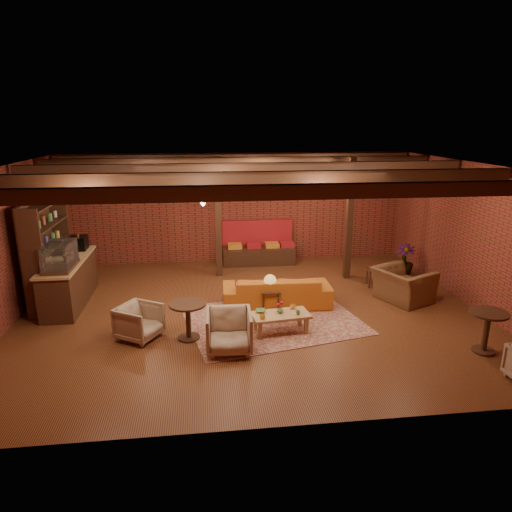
{
  "coord_description": "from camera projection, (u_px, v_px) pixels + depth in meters",
  "views": [
    {
      "loc": [
        -1.02,
        -9.3,
        4.07
      ],
      "look_at": [
        0.12,
        0.2,
        1.23
      ],
      "focal_mm": 32.0,
      "sensor_mm": 36.0,
      "label": 1
    }
  ],
  "objects": [
    {
      "name": "wall_right",
      "position": [
        472.0,
        235.0,
        10.24
      ],
      "size": [
        0.02,
        8.0,
        3.2
      ],
      "primitive_type": "cube",
      "color": "brown",
      "rests_on": "ground"
    },
    {
      "name": "banquette",
      "position": [
        258.0,
        247.0,
        13.43
      ],
      "size": [
        2.1,
        0.7,
        1.0
      ],
      "primitive_type": null,
      "color": "#A41B22",
      "rests_on": "ground"
    },
    {
      "name": "wall_left",
      "position": [
        3.0,
        250.0,
        9.1
      ],
      "size": [
        0.02,
        8.0,
        3.2
      ],
      "primitive_type": "cube",
      "color": "brown",
      "rests_on": "ground"
    },
    {
      "name": "coffee_table",
      "position": [
        280.0,
        316.0,
        9.07
      ],
      "size": [
        1.2,
        0.71,
        0.64
      ],
      "rotation": [
        0.0,
        0.0,
        0.13
      ],
      "color": "#9E7149",
      "rests_on": "floor"
    },
    {
      "name": "ceiling",
      "position": [
        251.0,
        166.0,
        9.22
      ],
      "size": [
        10.0,
        8.0,
        0.02
      ],
      "primitive_type": "cube",
      "color": "black",
      "rests_on": "wall_back"
    },
    {
      "name": "service_counter",
      "position": [
        68.0,
        271.0,
        10.38
      ],
      "size": [
        0.8,
        2.5,
        1.6
      ],
      "primitive_type": null,
      "color": "#331911",
      "rests_on": "ground"
    },
    {
      "name": "wall_front",
      "position": [
        285.0,
        321.0,
        5.86
      ],
      "size": [
        10.0,
        0.02,
        3.2
      ],
      "primitive_type": "cube",
      "color": "brown",
      "rests_on": "ground"
    },
    {
      "name": "post_left",
      "position": [
        218.0,
        218.0,
        12.08
      ],
      "size": [
        0.16,
        0.16,
        3.2
      ],
      "primitive_type": "cube",
      "color": "#331911",
      "rests_on": "ground"
    },
    {
      "name": "ceiling_spotlights",
      "position": [
        251.0,
        183.0,
        9.31
      ],
      "size": [
        6.4,
        4.4,
        0.28
      ],
      "primitive_type": null,
      "color": "black",
      "rests_on": "ceiling"
    },
    {
      "name": "floor",
      "position": [
        252.0,
        312.0,
        10.13
      ],
      "size": [
        10.0,
        10.0,
        0.0
      ],
      "primitive_type": "plane",
      "color": "#381A0E",
      "rests_on": "ground"
    },
    {
      "name": "side_table_book",
      "position": [
        375.0,
        271.0,
        11.6
      ],
      "size": [
        0.45,
        0.45,
        0.47
      ],
      "rotation": [
        0.0,
        0.0,
        -0.13
      ],
      "color": "#331911",
      "rests_on": "floor"
    },
    {
      "name": "rug",
      "position": [
        273.0,
        320.0,
        9.7
      ],
      "size": [
        4.01,
        3.37,
        0.01
      ],
      "primitive_type": "cube",
      "rotation": [
        0.0,
        0.0,
        0.21
      ],
      "color": "maroon",
      "rests_on": "floor"
    },
    {
      "name": "sofa",
      "position": [
        277.0,
        291.0,
        10.38
      ],
      "size": [
        2.47,
        1.04,
        0.71
      ],
      "primitive_type": "imported",
      "rotation": [
        0.0,
        0.0,
        3.1
      ],
      "color": "#AA5617",
      "rests_on": "floor"
    },
    {
      "name": "armchair_right",
      "position": [
        403.0,
        280.0,
        10.62
      ],
      "size": [
        1.2,
        1.41,
        1.05
      ],
      "primitive_type": "imported",
      "rotation": [
        0.0,
        0.0,
        1.99
      ],
      "color": "brown",
      "rests_on": "floor"
    },
    {
      "name": "plant_tall",
      "position": [
        407.0,
        229.0,
        12.13
      ],
      "size": [
        1.94,
        1.94,
        2.61
      ],
      "primitive_type": "imported",
      "rotation": [
        0.0,
        0.0,
        -0.43
      ],
      "color": "#4C7F4C",
      "rests_on": "floor"
    },
    {
      "name": "round_table_right",
      "position": [
        487.0,
        325.0,
        8.22
      ],
      "size": [
        0.68,
        0.68,
        0.79
      ],
      "color": "#331911",
      "rests_on": "floor"
    },
    {
      "name": "ceiling_beams",
      "position": [
        251.0,
        172.0,
        9.25
      ],
      "size": [
        9.8,
        6.4,
        0.22
      ],
      "primitive_type": null,
      "color": "#331911",
      "rests_on": "ceiling"
    },
    {
      "name": "armchair_a",
      "position": [
        139.0,
        320.0,
        8.8
      ],
      "size": [
        0.96,
        0.97,
        0.75
      ],
      "primitive_type": "imported",
      "rotation": [
        0.0,
        0.0,
        1.03
      ],
      "color": "#C4B798",
      "rests_on": "floor"
    },
    {
      "name": "shelving_hutch",
      "position": [
        49.0,
        253.0,
        10.32
      ],
      "size": [
        0.52,
        2.0,
        2.4
      ],
      "primitive_type": null,
      "color": "#331911",
      "rests_on": "ground"
    },
    {
      "name": "plant_counter",
      "position": [
        73.0,
        250.0,
        10.46
      ],
      "size": [
        0.35,
        0.39,
        0.3
      ],
      "primitive_type": "imported",
      "color": "#337F33",
      "rests_on": "service_counter"
    },
    {
      "name": "side_table_lamp",
      "position": [
        270.0,
        284.0,
        9.96
      ],
      "size": [
        0.42,
        0.42,
        0.86
      ],
      "rotation": [
        0.0,
        0.0,
        -0.02
      ],
      "color": "#331911",
      "rests_on": "floor"
    },
    {
      "name": "wall_back",
      "position": [
        237.0,
        208.0,
        13.48
      ],
      "size": [
        10.0,
        0.02,
        3.2
      ],
      "primitive_type": "cube",
      "color": "brown",
      "rests_on": "ground"
    },
    {
      "name": "service_sign",
      "position": [
        261.0,
        186.0,
        12.48
      ],
      "size": [
        0.86,
        0.06,
        0.3
      ],
      "primitive_type": "cube",
      "color": "red",
      "rests_on": "ceiling"
    },
    {
      "name": "ceiling_pipe",
      "position": [
        244.0,
        174.0,
        10.84
      ],
      "size": [
        9.6,
        0.12,
        0.12
      ],
      "primitive_type": "cylinder",
      "rotation": [
        0.0,
        1.57,
        0.0
      ],
      "color": "black",
      "rests_on": "ceiling"
    },
    {
      "name": "post_right",
      "position": [
        349.0,
        220.0,
        11.9
      ],
      "size": [
        0.16,
        0.16,
        3.2
      ],
      "primitive_type": "cube",
      "color": "#331911",
      "rests_on": "ground"
    },
    {
      "name": "round_table_left",
      "position": [
        188.0,
        315.0,
        8.74
      ],
      "size": [
        0.71,
        0.71,
        0.74
      ],
      "color": "#331911",
      "rests_on": "floor"
    },
    {
      "name": "armchair_b",
      "position": [
        229.0,
        329.0,
        8.31
      ],
      "size": [
        0.85,
        0.8,
        0.84
      ],
      "primitive_type": "imported",
      "rotation": [
        0.0,
        0.0,
        -0.03
      ],
      "color": "#C4B798",
      "rests_on": "floor"
    }
  ]
}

